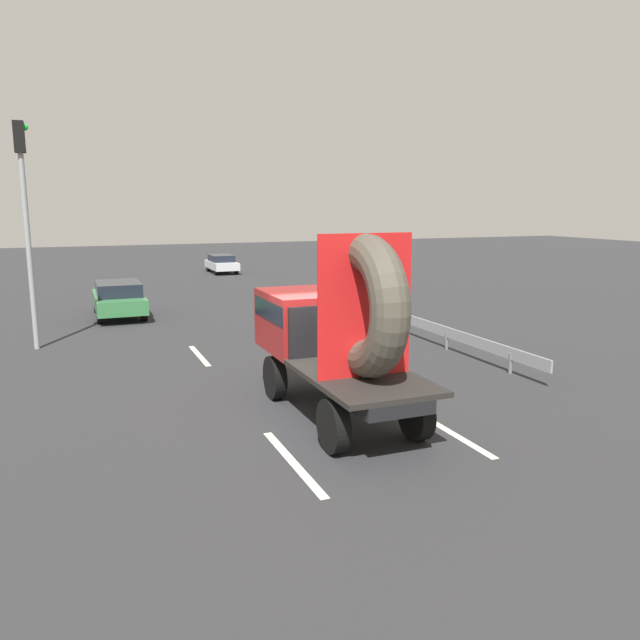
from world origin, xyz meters
name	(u,v)px	position (x,y,z in m)	size (l,w,h in m)	color
ground_plane	(321,413)	(0.00, 0.00, 0.00)	(120.00, 120.00, 0.00)	#28282B
flatbed_truck	(332,327)	(0.26, 0.03, 1.86)	(2.02, 5.49, 3.89)	black
distant_sedan	(119,298)	(-3.09, 13.83, 0.75)	(1.83, 4.28, 1.40)	black
traffic_light	(25,206)	(-5.91, 8.91, 4.35)	(0.42, 0.36, 6.80)	gray
guardrail	(421,324)	(5.81, 5.56, 0.53)	(0.10, 11.99, 0.71)	gray
lane_dash_left_near	(293,462)	(-1.42, -2.18, 0.00)	(2.98, 0.16, 0.01)	beige
lane_dash_left_far	(199,356)	(-1.42, 6.11, 0.00)	(2.63, 0.16, 0.01)	beige
lane_dash_right_near	(459,437)	(1.93, -2.27, 0.00)	(2.23, 0.16, 0.01)	beige
lane_dash_right_far	(311,350)	(1.93, 5.57, 0.00)	(2.46, 0.16, 0.01)	beige
oncoming_car	(222,263)	(4.41, 28.30, 0.63)	(1.54, 3.60, 1.17)	black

